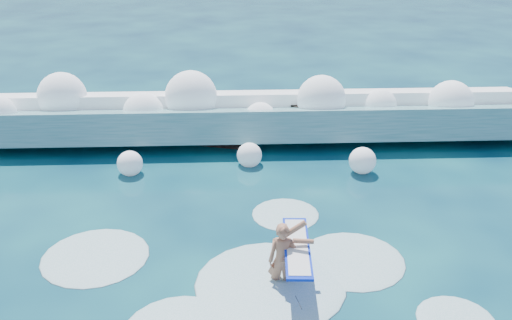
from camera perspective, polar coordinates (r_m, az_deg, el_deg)
The scene contains 6 objects.
ground at distance 12.68m, azimuth -6.48°, elevation -8.81°, with size 200.00×200.00×0.00m, color #082440.
breaking_wave at distance 18.37m, azimuth -2.92°, elevation 4.16°, with size 19.32×2.95×1.67m.
rock_cluster at distance 18.81m, azimuth -4.71°, elevation 3.94°, with size 8.00×3.06×1.20m.
surfer_with_board at distance 11.29m, azimuth 3.00°, elevation -9.71°, with size 0.89×2.80×1.58m.
wave_spray at distance 18.04m, azimuth -3.11°, elevation 5.51°, with size 15.39×4.58×2.18m.
surf_foam at distance 11.75m, azimuth -0.70°, elevation -11.60°, with size 8.83×5.99×0.15m.
Camera 1 is at (0.96, -10.60, 6.88)m, focal length 40.00 mm.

